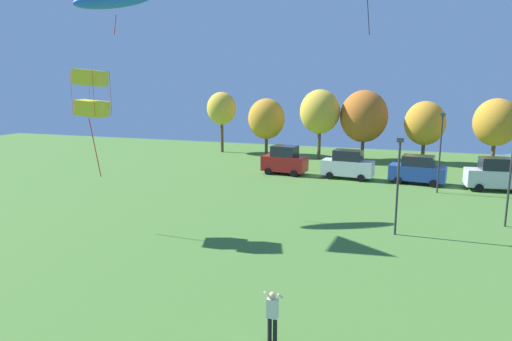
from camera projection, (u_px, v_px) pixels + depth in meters
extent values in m
cylinder|color=black|center=(270.00, 329.00, 14.59)|extent=(0.14, 0.14, 0.85)
cylinder|color=black|center=(275.00, 330.00, 14.53)|extent=(0.14, 0.14, 0.85)
cube|color=silver|center=(272.00, 308.00, 14.42)|extent=(0.36, 0.20, 0.64)
sphere|color=#DBAD89|center=(273.00, 295.00, 14.34)|extent=(0.23, 0.23, 0.23)
cylinder|color=silver|center=(267.00, 294.00, 14.51)|extent=(0.08, 0.51, 0.39)
cylinder|color=silver|center=(280.00, 296.00, 14.37)|extent=(0.08, 0.51, 0.39)
cylinder|color=red|center=(115.00, 25.00, 29.39)|extent=(0.22, 0.16, 1.26)
cylinder|color=black|center=(368.00, 13.00, 31.25)|extent=(0.34, 0.38, 2.90)
pyramid|color=orange|center=(53.00, 2.00, 25.18)|extent=(3.36, 3.11, 0.70)
cube|color=yellow|center=(90.00, 78.00, 24.64)|extent=(1.96, 1.91, 0.96)
cube|color=yellow|center=(92.00, 108.00, 24.94)|extent=(1.96, 1.91, 0.96)
cylinder|color=red|center=(72.00, 93.00, 24.36)|extent=(0.02, 0.02, 2.47)
cylinder|color=red|center=(94.00, 93.00, 23.90)|extent=(0.02, 0.02, 2.47)
cylinder|color=red|center=(89.00, 93.00, 25.68)|extent=(0.02, 0.02, 2.47)
cylinder|color=red|center=(110.00, 93.00, 25.22)|extent=(0.02, 0.02, 2.47)
cylinder|color=red|center=(95.00, 148.00, 25.35)|extent=(0.50, 0.21, 3.29)
cube|color=maroon|center=(284.00, 163.00, 41.69)|extent=(4.16, 2.19, 1.35)
cube|color=#1E232D|center=(285.00, 151.00, 41.48)|extent=(2.35, 1.88, 0.95)
cylinder|color=black|center=(294.00, 173.00, 40.49)|extent=(0.66, 0.28, 0.64)
cylinder|color=black|center=(301.00, 170.00, 42.13)|extent=(0.66, 0.28, 0.64)
cylinder|color=black|center=(268.00, 171.00, 41.51)|extent=(0.66, 0.28, 0.64)
cylinder|color=black|center=(276.00, 168.00, 43.14)|extent=(0.66, 0.28, 0.64)
cube|color=silver|center=(348.00, 168.00, 39.70)|extent=(4.50, 2.11, 1.29)
cube|color=#1E232D|center=(348.00, 155.00, 39.50)|extent=(2.53, 1.81, 0.91)
cylinder|color=black|center=(361.00, 178.00, 38.49)|extent=(0.66, 0.27, 0.64)
cylinder|color=black|center=(365.00, 174.00, 40.08)|extent=(0.66, 0.27, 0.64)
cylinder|color=black|center=(330.00, 176.00, 39.57)|extent=(0.66, 0.27, 0.64)
cylinder|color=black|center=(335.00, 172.00, 41.16)|extent=(0.66, 0.27, 0.64)
cube|color=#234299|center=(417.00, 173.00, 37.70)|extent=(4.62, 2.39, 1.20)
cube|color=#1E232D|center=(418.00, 161.00, 37.51)|extent=(2.63, 2.00, 0.84)
cylinder|color=black|center=(433.00, 184.00, 36.39)|extent=(0.66, 0.30, 0.64)
cylinder|color=black|center=(436.00, 179.00, 38.04)|extent=(0.66, 0.30, 0.64)
cylinder|color=black|center=(398.00, 180.00, 37.59)|extent=(0.66, 0.30, 0.64)
cylinder|color=black|center=(402.00, 176.00, 39.23)|extent=(0.66, 0.30, 0.64)
cube|color=silver|center=(496.00, 178.00, 35.24)|extent=(4.62, 2.28, 1.33)
cube|color=#1E232D|center=(497.00, 164.00, 35.03)|extent=(2.62, 1.88, 0.93)
cylinder|color=black|center=(511.00, 185.00, 35.91)|extent=(0.66, 0.30, 0.64)
cylinder|color=black|center=(479.00, 188.00, 34.82)|extent=(0.66, 0.30, 0.64)
cylinder|color=black|center=(473.00, 183.00, 36.47)|extent=(0.66, 0.30, 0.64)
cylinder|color=#2D2D33|center=(397.00, 189.00, 24.62)|extent=(0.12, 0.12, 5.12)
cube|color=#4C4C51|center=(400.00, 140.00, 24.12)|extent=(0.36, 0.20, 0.24)
cylinder|color=#2D2D33|center=(510.00, 175.00, 25.94)|extent=(0.12, 0.12, 6.08)
cylinder|color=#2D2D33|center=(440.00, 155.00, 34.16)|extent=(0.12, 0.12, 5.83)
cube|color=#4C4C51|center=(443.00, 114.00, 33.59)|extent=(0.36, 0.20, 0.24)
cylinder|color=brown|center=(222.00, 136.00, 55.16)|extent=(0.36, 0.36, 3.96)
ellipsoid|color=gold|center=(222.00, 108.00, 54.54)|extent=(3.51, 3.51, 3.87)
cylinder|color=brown|center=(266.00, 144.00, 53.27)|extent=(0.36, 0.36, 2.58)
ellipsoid|color=gold|center=(266.00, 119.00, 52.73)|extent=(4.26, 4.26, 4.68)
cylinder|color=brown|center=(319.00, 143.00, 49.96)|extent=(0.36, 0.36, 3.58)
ellipsoid|color=gold|center=(320.00, 112.00, 49.33)|extent=(4.32, 4.32, 4.76)
cylinder|color=brown|center=(363.00, 147.00, 49.51)|extent=(0.36, 0.36, 2.84)
ellipsoid|color=#BC6623|center=(364.00, 116.00, 48.89)|extent=(5.06, 5.06, 5.57)
cylinder|color=brown|center=(423.00, 150.00, 47.60)|extent=(0.36, 0.36, 2.61)
ellipsoid|color=gold|center=(425.00, 123.00, 47.07)|extent=(4.12, 4.12, 4.54)
cylinder|color=brown|center=(493.00, 154.00, 44.11)|extent=(0.36, 0.36, 3.00)
ellipsoid|color=gold|center=(496.00, 122.00, 43.54)|extent=(4.13, 4.13, 4.55)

